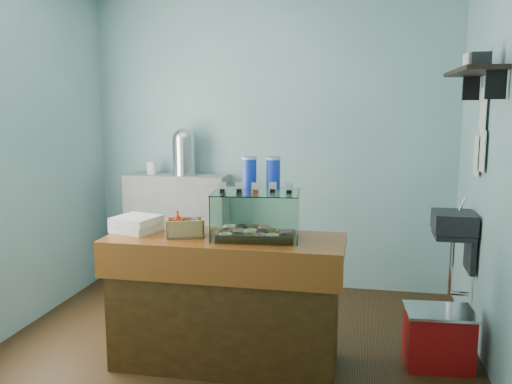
% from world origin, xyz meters
% --- Properties ---
extents(ground, '(3.50, 3.50, 0.00)m').
position_xyz_m(ground, '(0.00, 0.00, 0.00)').
color(ground, black).
rests_on(ground, ground).
extents(room_shell, '(3.54, 3.04, 2.82)m').
position_xyz_m(room_shell, '(0.03, 0.01, 1.71)').
color(room_shell, '#709CA4').
rests_on(room_shell, ground).
extents(counter, '(1.60, 0.60, 0.90)m').
position_xyz_m(counter, '(0.00, -0.25, 0.46)').
color(counter, '#482B0D').
rests_on(counter, ground).
extents(back_shelf, '(1.00, 0.32, 1.10)m').
position_xyz_m(back_shelf, '(-0.90, 1.32, 0.55)').
color(back_shelf, gray).
rests_on(back_shelf, ground).
extents(display_case, '(0.60, 0.47, 0.53)m').
position_xyz_m(display_case, '(0.20, -0.19, 1.06)').
color(display_case, '#371D10').
rests_on(display_case, counter).
extents(condiment_crate, '(0.29, 0.22, 0.18)m').
position_xyz_m(condiment_crate, '(-0.27, -0.28, 0.96)').
color(condiment_crate, tan).
rests_on(condiment_crate, counter).
extents(pastry_boxes, '(0.35, 0.35, 0.11)m').
position_xyz_m(pastry_boxes, '(-0.65, -0.22, 0.95)').
color(pastry_boxes, silver).
rests_on(pastry_boxes, counter).
extents(coffee_urn, '(0.25, 0.25, 0.46)m').
position_xyz_m(coffee_urn, '(-0.82, 1.32, 1.34)').
color(coffee_urn, silver).
rests_on(coffee_urn, back_shelf).
extents(red_cooler, '(0.48, 0.38, 0.40)m').
position_xyz_m(red_cooler, '(1.44, 0.00, 0.20)').
color(red_cooler, '#AB0D0D').
rests_on(red_cooler, ground).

